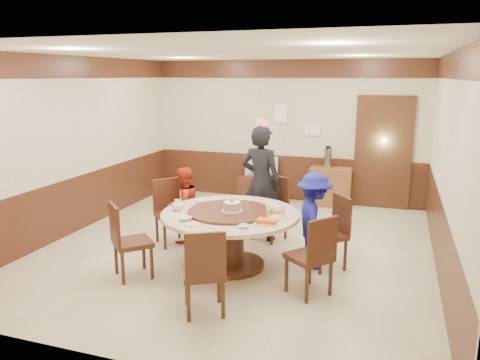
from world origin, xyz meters
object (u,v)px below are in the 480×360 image
(person_red, at_px, (184,205))
(person_blue, at_px, (314,221))
(person_standing, at_px, (261,183))
(television, at_px, (261,167))
(tv_stand, at_px, (261,188))
(shrimp_platter, at_px, (267,222))
(banquet_table, at_px, (230,228))
(birthday_cake, at_px, (232,206))
(side_cabinet, at_px, (330,187))
(thermos, at_px, (328,158))

(person_red, xyz_separation_m, person_blue, (2.03, -0.32, 0.06))
(person_standing, bearing_deg, television, -62.25)
(tv_stand, height_order, television, television)
(shrimp_platter, bearing_deg, person_blue, 55.56)
(banquet_table, relative_size, person_standing, 1.01)
(person_red, bearing_deg, shrimp_platter, 81.79)
(banquet_table, distance_m, birthday_cake, 0.31)
(banquet_table, relative_size, person_blue, 1.41)
(banquet_table, height_order, television, television)
(banquet_table, relative_size, tv_stand, 2.12)
(side_cabinet, bearing_deg, shrimp_platter, -93.70)
(person_blue, bearing_deg, birthday_cake, 86.12)
(person_blue, distance_m, shrimp_platter, 0.82)
(banquet_table, distance_m, thermos, 3.57)
(person_standing, relative_size, tv_stand, 2.09)
(person_blue, bearing_deg, person_standing, 24.19)
(person_standing, bearing_deg, tv_stand, -62.25)
(banquet_table, distance_m, person_blue, 1.10)
(person_standing, height_order, person_red, person_standing)
(birthday_cake, bearing_deg, television, 100.03)
(tv_stand, relative_size, television, 1.27)
(tv_stand, bearing_deg, banquet_table, -80.47)
(television, bearing_deg, thermos, 171.23)
(birthday_cake, height_order, thermos, thermos)
(television, bearing_deg, person_red, 71.43)
(birthday_cake, xyz_separation_m, shrimp_platter, (0.55, -0.29, -0.07))
(banquet_table, bearing_deg, birthday_cake, -36.18)
(shrimp_platter, height_order, thermos, thermos)
(banquet_table, distance_m, television, 3.49)
(person_standing, height_order, tv_stand, person_standing)
(person_blue, xyz_separation_m, birthday_cake, (-1.00, -0.37, 0.20))
(banquet_table, relative_size, person_red, 1.55)
(birthday_cake, bearing_deg, person_red, 145.88)
(person_red, distance_m, side_cabinet, 3.34)
(person_blue, bearing_deg, thermos, -19.13)
(shrimp_platter, height_order, side_cabinet, shrimp_platter)
(birthday_cake, bearing_deg, thermos, 78.33)
(person_red, bearing_deg, television, -164.66)
(person_red, height_order, thermos, person_red)
(birthday_cake, xyz_separation_m, side_cabinet, (0.79, 3.49, -0.47))
(banquet_table, bearing_deg, tv_stand, 99.53)
(television, xyz_separation_m, thermos, (1.33, 0.03, 0.25))
(shrimp_platter, distance_m, thermos, 3.79)
(person_red, bearing_deg, banquet_table, 79.81)
(tv_stand, relative_size, thermos, 2.24)
(person_standing, relative_size, thermos, 4.68)
(person_blue, bearing_deg, tv_stand, 3.31)
(birthday_cake, bearing_deg, person_blue, 20.42)
(banquet_table, height_order, birthday_cake, birthday_cake)
(birthday_cake, distance_m, tv_stand, 3.57)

